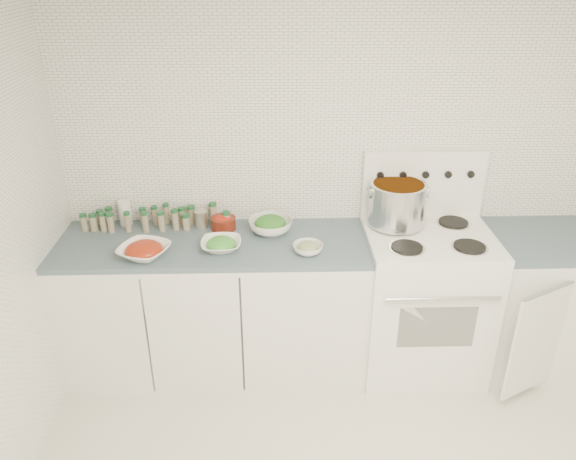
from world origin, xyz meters
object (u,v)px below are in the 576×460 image
object	(u,v)px
stove	(423,296)
bowl_snowpea	(221,244)
stock_pot	(397,202)
bowl_tomato	(144,250)

from	to	relation	value
stove	bowl_snowpea	distance (m)	1.32
stove	stock_pot	bearing A→B (deg)	144.15
stock_pot	bowl_snowpea	bearing A→B (deg)	-167.74
stock_pot	bowl_tomato	distance (m)	1.52
stock_pot	stove	bearing A→B (deg)	-35.85
stove	bowl_tomato	distance (m)	1.74
bowl_tomato	bowl_snowpea	distance (m)	0.43
stove	stock_pot	distance (m)	0.63
stove	bowl_snowpea	xyz separation A→B (m)	(-1.24, -0.09, 0.44)
bowl_snowpea	stock_pot	bearing A→B (deg)	12.26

